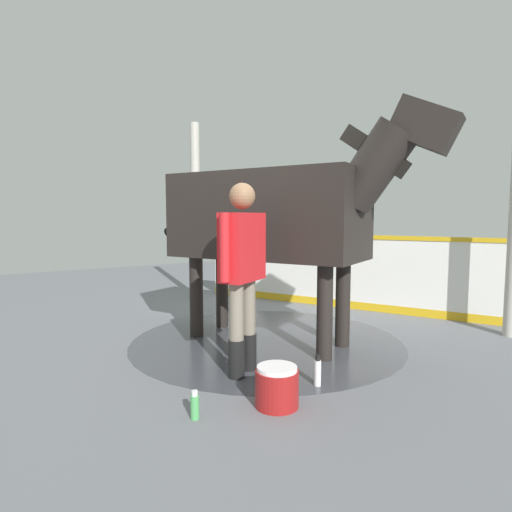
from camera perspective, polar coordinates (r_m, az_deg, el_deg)
ground_plane at (r=5.26m, az=0.41°, el=-10.66°), size 16.00×16.00×0.02m
wet_patch at (r=5.04m, az=1.41°, el=-11.23°), size 3.11×3.11×0.00m
barrier_wall at (r=6.90m, az=10.59°, el=-2.30°), size 4.30×2.09×1.15m
roof_post_far at (r=7.61m, az=-8.07°, el=5.90°), size 0.16×0.16×3.05m
horse at (r=4.78m, az=2.69°, el=5.57°), size 3.26×1.87×2.54m
handler at (r=3.83m, az=-1.83°, el=-1.13°), size 0.44×0.62×1.73m
wash_bucket at (r=3.37m, az=2.81°, el=-17.04°), size 0.33×0.33×0.31m
bottle_shampoo at (r=3.78m, az=8.22°, el=-15.04°), size 0.06×0.06×0.27m
bottle_spray at (r=3.24m, az=-8.17°, el=-19.21°), size 0.06×0.06×0.21m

